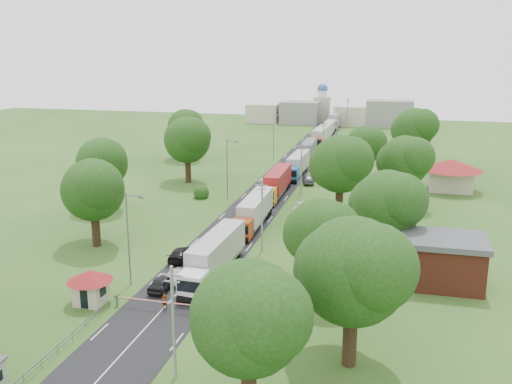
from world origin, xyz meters
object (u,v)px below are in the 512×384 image
(boom_barrier, at_px, (147,301))
(car_lane_mid, at_px, (178,275))
(info_sign, at_px, (312,161))
(pedestrian_near, at_px, (165,301))
(car_lane_front, at_px, (162,283))
(truck_0, at_px, (214,256))
(guard_booth, at_px, (90,283))

(boom_barrier, height_order, car_lane_mid, car_lane_mid)
(info_sign, xyz_separation_m, car_lane_mid, (-6.20, -53.00, -2.31))
(boom_barrier, bearing_deg, pedestrian_near, 17.53)
(info_sign, height_order, pedestrian_near, info_sign)
(car_lane_front, relative_size, car_lane_mid, 1.05)
(boom_barrier, height_order, car_lane_front, car_lane_front)
(car_lane_mid, bearing_deg, truck_0, -143.70)
(info_sign, distance_m, truck_0, 50.55)
(boom_barrier, relative_size, info_sign, 2.25)
(truck_0, xyz_separation_m, pedestrian_near, (-1.95, -9.05, -1.42))
(pedestrian_near, bearing_deg, car_lane_front, 116.38)
(guard_booth, height_order, info_sign, info_sign)
(car_lane_mid, height_order, pedestrian_near, pedestrian_near)
(info_sign, bearing_deg, truck_0, -93.43)
(guard_booth, relative_size, car_lane_front, 1.00)
(truck_0, xyz_separation_m, car_lane_front, (-3.95, -4.90, -1.50))
(pedestrian_near, bearing_deg, guard_booth, -175.55)
(boom_barrier, relative_size, car_lane_front, 2.09)
(car_lane_front, bearing_deg, pedestrian_near, 116.24)
(boom_barrier, distance_m, guard_booth, 5.98)
(truck_0, distance_m, car_lane_front, 6.47)
(car_lane_mid, bearing_deg, guard_booth, 45.99)
(boom_barrier, xyz_separation_m, guard_booth, (-5.84, -0.00, 1.27))
(truck_0, bearing_deg, pedestrian_near, -102.14)
(boom_barrier, relative_size, car_lane_mid, 2.20)
(car_lane_front, height_order, pedestrian_near, pedestrian_near)
(info_sign, distance_m, car_lane_front, 55.83)
(boom_barrier, height_order, guard_booth, guard_booth)
(guard_booth, distance_m, car_lane_mid, 9.47)
(car_lane_mid, xyz_separation_m, pedestrian_near, (1.23, -6.50, 0.14))
(info_sign, distance_m, car_lane_mid, 53.41)
(guard_booth, height_order, pedestrian_near, guard_booth)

